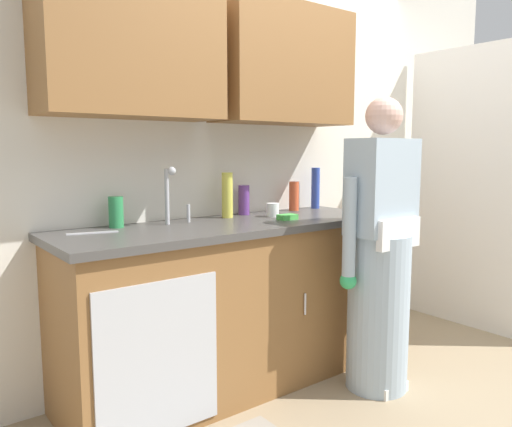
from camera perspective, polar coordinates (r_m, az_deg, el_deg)
name	(u,v)px	position (r m, az deg, el deg)	size (l,w,h in m)	color
ground_plane	(390,402)	(2.96, 14.98, -19.95)	(9.00, 9.00, 0.00)	#998466
kitchen_wall_with_uppers	(257,129)	(3.25, 0.07, 9.61)	(4.80, 0.44, 2.70)	silver
closet_door_panel	(474,189)	(4.09, 23.45, 2.56)	(1.10, 0.04, 2.10)	silver
counter_cabinet	(230,308)	(2.90, -2.91, -10.66)	(1.90, 0.62, 0.90)	brown
countertop	(230,226)	(2.80, -2.94, -1.42)	(1.96, 0.66, 0.04)	#474442
sink	(187,229)	(2.66, -7.81, -1.81)	(0.50, 0.36, 0.35)	#B7BABF
person_at_sink	(379,268)	(2.88, 13.82, -5.99)	(0.55, 0.34, 1.62)	white
bottle_water_tall	(315,188)	(3.48, 6.75, 2.88)	(0.06, 0.06, 0.28)	#334CB2
bottle_dish_liquid	(227,195)	(2.98, -3.27, 2.08)	(0.07, 0.07, 0.27)	#D8D14C
bottle_water_short	(116,212)	(2.70, -15.58, 0.16)	(0.08, 0.08, 0.16)	#2D8C4C
bottle_cleaner_spray	(294,196)	(3.34, 4.33, 1.98)	(0.07, 0.07, 0.19)	#E05933
bottle_soap	(244,200)	(3.12, -1.38, 1.54)	(0.07, 0.07, 0.18)	#66388C
cup_by_sink	(273,210)	(3.03, 1.90, 0.41)	(0.08, 0.08, 0.08)	white
knife_on_counter	(93,233)	(2.55, -18.04, -2.10)	(0.24, 0.02, 0.01)	silver
sponge	(287,217)	(2.91, 3.57, -0.40)	(0.11, 0.07, 0.03)	#4CBF4C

